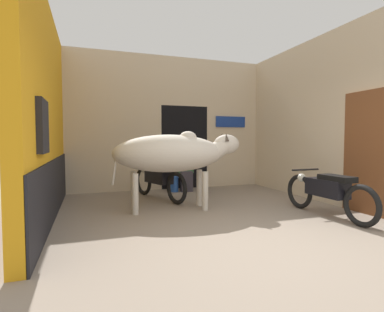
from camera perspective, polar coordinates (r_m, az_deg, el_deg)
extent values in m
plane|color=gray|center=(3.77, 14.13, -16.51)|extent=(30.00, 30.00, 0.00)
cube|color=orange|center=(5.25, -26.20, 7.46)|extent=(0.18, 4.45, 3.38)
cube|color=black|center=(5.28, -24.81, -5.77)|extent=(0.03, 4.45, 0.95)
cube|color=black|center=(3.98, -26.62, 5.06)|extent=(0.08, 0.56, 0.64)
cube|color=beige|center=(7.91, -4.49, 13.99)|extent=(5.01, 0.18, 1.24)
cube|color=beige|center=(7.54, -14.50, 1.53)|extent=(2.29, 0.18, 2.14)
cube|color=beige|center=(8.39, 7.33, 1.75)|extent=(1.48, 0.18, 2.14)
cube|color=black|center=(8.22, -2.32, 1.74)|extent=(1.24, 0.90, 2.14)
cube|color=navy|center=(8.28, 7.37, 6.47)|extent=(0.87, 0.03, 0.29)
cube|color=beige|center=(6.92, 22.30, 6.40)|extent=(0.18, 4.45, 3.38)
cube|color=brown|center=(5.84, 30.66, 0.56)|extent=(0.05, 1.00, 2.09)
ellipsoid|color=beige|center=(5.36, -4.38, 0.50)|extent=(2.04, 0.87, 0.67)
ellipsoid|color=beige|center=(5.42, -0.77, 3.45)|extent=(0.34, 0.31, 0.25)
cylinder|color=beige|center=(5.58, 4.89, 1.14)|extent=(0.47, 0.35, 0.44)
ellipsoid|color=beige|center=(5.64, 6.58, 2.23)|extent=(0.52, 0.35, 0.37)
cylinder|color=beige|center=(5.29, -14.50, -2.00)|extent=(0.13, 0.05, 0.62)
cylinder|color=beige|center=(5.75, 1.40, -6.06)|extent=(0.11, 0.11, 0.69)
cylinder|color=beige|center=(5.38, 2.53, -6.69)|extent=(0.11, 0.11, 0.69)
cylinder|color=beige|center=(5.55, -11.02, -6.45)|extent=(0.11, 0.11, 0.69)
cylinder|color=beige|center=(5.17, -10.77, -7.15)|extent=(0.11, 0.11, 0.69)
cone|color=#473D33|center=(5.75, 5.69, 3.62)|extent=(0.08, 0.14, 0.18)
cone|color=#473D33|center=(5.51, 6.60, 3.64)|extent=(0.08, 0.14, 0.18)
torus|color=black|center=(5.01, 29.59, -8.23)|extent=(0.10, 0.63, 0.62)
torus|color=black|center=(5.90, 19.79, -6.35)|extent=(0.10, 0.63, 0.62)
cube|color=black|center=(5.41, 24.32, -5.54)|extent=(0.30, 0.72, 0.28)
cube|color=black|center=(5.25, 25.87, -3.84)|extent=(0.28, 0.58, 0.09)
cylinder|color=black|center=(5.74, 20.79, -2.45)|extent=(0.58, 0.05, 0.03)
sphere|color=silver|center=(5.83, 20.17, -3.89)|extent=(0.15, 0.15, 0.15)
torus|color=black|center=(5.89, -2.98, -6.12)|extent=(0.29, 0.63, 0.64)
torus|color=black|center=(6.98, -9.23, -4.71)|extent=(0.29, 0.63, 0.64)
cube|color=black|center=(6.40, -6.38, -3.88)|extent=(0.50, 0.77, 0.28)
cube|color=black|center=(6.22, -5.43, -2.41)|extent=(0.44, 0.63, 0.09)
cylinder|color=black|center=(6.81, -8.67, -1.35)|extent=(0.56, 0.22, 0.03)
sphere|color=silver|center=(6.90, -9.03, -2.58)|extent=(0.15, 0.15, 0.15)
cube|color=#3D3842|center=(7.32, -1.05, -5.29)|extent=(0.29, 0.14, 0.39)
cube|color=#3D3842|center=(7.38, -1.26, -3.31)|extent=(0.29, 0.32, 0.11)
cube|color=#386B42|center=(7.42, -1.43, -1.14)|extent=(0.41, 0.20, 0.55)
sphere|color=tan|center=(7.40, -1.44, 1.78)|extent=(0.20, 0.20, 0.20)
cylinder|color=#2856B2|center=(7.33, -3.44, -5.43)|extent=(0.21, 0.21, 0.35)
cylinder|color=#2856B2|center=(7.30, -3.44, -3.92)|extent=(0.30, 0.30, 0.04)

